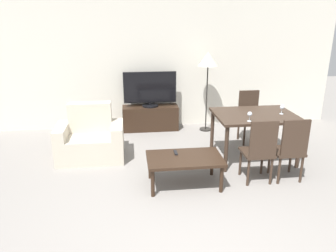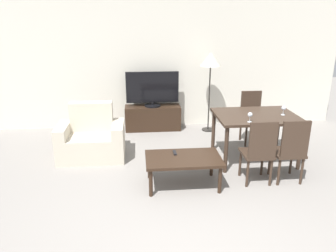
# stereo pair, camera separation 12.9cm
# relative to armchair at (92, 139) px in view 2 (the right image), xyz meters

# --- Properties ---
(ground_plane) EXTENTS (18.00, 18.00, 0.00)m
(ground_plane) POSITION_rel_armchair_xyz_m (1.32, -2.42, -0.31)
(ground_plane) COLOR gray
(wall_back) EXTENTS (7.15, 0.06, 2.70)m
(wall_back) POSITION_rel_armchair_xyz_m (1.32, 1.56, 1.04)
(wall_back) COLOR silver
(wall_back) RESTS_ON ground_plane
(armchair) EXTENTS (1.04, 0.65, 0.88)m
(armchair) POSITION_rel_armchair_xyz_m (0.00, 0.00, 0.00)
(armchair) COLOR beige
(armchair) RESTS_ON ground_plane
(tv_stand) EXTENTS (1.10, 0.38, 0.49)m
(tv_stand) POSITION_rel_armchair_xyz_m (1.05, 1.29, -0.06)
(tv_stand) COLOR black
(tv_stand) RESTS_ON ground_plane
(tv) EXTENTS (1.03, 0.32, 0.69)m
(tv) POSITION_rel_armchair_xyz_m (1.05, 1.29, 0.53)
(tv) COLOR black
(tv) RESTS_ON tv_stand
(coffee_table) EXTENTS (1.01, 0.61, 0.41)m
(coffee_table) POSITION_rel_armchair_xyz_m (1.35, -1.07, 0.06)
(coffee_table) COLOR black
(coffee_table) RESTS_ON ground_plane
(dining_table) EXTENTS (1.25, 0.94, 0.75)m
(dining_table) POSITION_rel_armchair_xyz_m (2.58, -0.33, 0.36)
(dining_table) COLOR #38281E
(dining_table) RESTS_ON ground_plane
(dining_chair_near) EXTENTS (0.40, 0.40, 0.93)m
(dining_chair_near) POSITION_rel_armchair_xyz_m (2.37, -1.11, 0.20)
(dining_chair_near) COLOR #38281E
(dining_chair_near) RESTS_ON ground_plane
(dining_chair_far) EXTENTS (0.40, 0.40, 0.93)m
(dining_chair_far) POSITION_rel_armchair_xyz_m (2.80, 0.46, 0.20)
(dining_chair_far) COLOR #38281E
(dining_chair_far) RESTS_ON ground_plane
(dining_chair_near_right) EXTENTS (0.40, 0.40, 0.93)m
(dining_chair_near_right) POSITION_rel_armchair_xyz_m (2.80, -1.11, 0.20)
(dining_chair_near_right) COLOR #38281E
(dining_chair_near_right) RESTS_ON ground_plane
(floor_lamp) EXTENTS (0.39, 0.39, 1.55)m
(floor_lamp) POSITION_rel_armchair_xyz_m (2.16, 1.13, 1.06)
(floor_lamp) COLOR black
(floor_lamp) RESTS_ON ground_plane
(remote_primary) EXTENTS (0.04, 0.15, 0.02)m
(remote_primary) POSITION_rel_armchair_xyz_m (1.25, -0.92, 0.12)
(remote_primary) COLOR black
(remote_primary) RESTS_ON coffee_table
(wine_glass_left) EXTENTS (0.07, 0.07, 0.15)m
(wine_glass_left) POSITION_rel_armchair_xyz_m (2.36, -0.68, 0.55)
(wine_glass_left) COLOR silver
(wine_glass_left) RESTS_ON dining_table
(wine_glass_center) EXTENTS (0.07, 0.07, 0.15)m
(wine_glass_center) POSITION_rel_armchair_xyz_m (2.99, -0.38, 0.55)
(wine_glass_center) COLOR silver
(wine_glass_center) RESTS_ON dining_table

